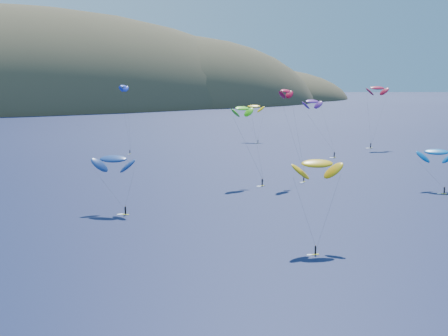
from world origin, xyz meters
TOP-DOWN VIEW (x-y plane):
  - island at (39.40, 562.36)m, footprint 730.00×300.00m
  - kitesurfer_2 at (-7.81, 43.45)m, footprint 10.63×10.28m
  - kitesurfer_3 at (12.56, 106.54)m, footprint 8.73×12.22m
  - kitesurfer_4 at (4.57, 185.18)m, footprint 7.04×9.10m
  - kitesurfer_5 at (53.27, 72.12)m, footprint 10.19×12.44m
  - kitesurfer_6 at (63.73, 143.10)m, footprint 10.28×11.34m
  - kitesurfer_8 at (105.02, 153.97)m, footprint 11.36×6.54m
  - kitesurfer_9 at (24.97, 102.96)m, footprint 7.91×9.51m
  - kitesurfer_10 at (-31.95, 87.82)m, footprint 10.57×11.92m
  - kitesurfer_11 at (72.00, 199.34)m, footprint 9.93×15.31m

SIDE VIEW (x-z plane):
  - island at x=39.40m, z-range -115.74..94.26m
  - kitesurfer_5 at x=53.27m, z-range 3.64..16.43m
  - kitesurfer_10 at x=-31.95m, z-range 4.49..19.10m
  - kitesurfer_2 at x=-7.81m, z-range 6.09..23.49m
  - kitesurfer_11 at x=72.00m, z-range 6.63..25.01m
  - kitesurfer_6 at x=63.73m, z-range 8.93..32.08m
  - kitesurfer_3 at x=12.56m, z-range 9.38..32.77m
  - kitesurfer_8 at x=105.02m, z-range 10.96..38.62m
  - kitesurfer_9 at x=24.97m, z-range 11.89..39.90m
  - kitesurfer_4 at x=4.57m, z-range 11.95..39.90m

